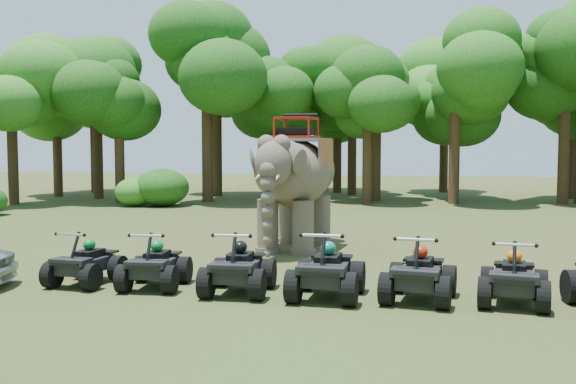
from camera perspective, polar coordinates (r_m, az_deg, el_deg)
name	(u,v)px	position (r m, az deg, el deg)	size (l,w,h in m)	color
ground	(276,279)	(14.75, -1.05, -7.70)	(110.00, 110.00, 0.00)	#47381E
elephant	(295,181)	(18.92, 0.66, 0.96)	(2.08, 4.74, 3.98)	brown
atv_0	(86,257)	(14.72, -17.55, -5.53)	(1.19, 1.63, 1.21)	black
atv_1	(155,259)	(14.01, -11.74, -5.85)	(1.21, 1.66, 1.23)	black
atv_2	(239,261)	(13.24, -4.42, -6.18)	(1.29, 1.77, 1.31)	black
atv_3	(327,264)	(12.82, 3.47, -6.37)	(1.35, 1.85, 1.37)	black
atv_4	(419,267)	(12.83, 11.59, -6.55)	(1.30, 1.78, 1.32)	black
atv_5	(514,271)	(13.00, 19.46, -6.67)	(1.25, 1.71, 1.27)	black
tree_0	(367,136)	(34.30, 7.07, 5.00)	(5.05, 5.05, 7.21)	#195114
tree_1	(455,118)	(35.06, 14.62, 6.38)	(6.34, 6.34, 9.06)	#195114
tree_2	(565,117)	(36.81, 23.39, 6.16)	(6.43, 6.43, 9.18)	#195114
tree_23	(12,131)	(36.39, -23.33, 5.01)	(5.37, 5.37, 7.68)	#195114
tree_24	(119,135)	(35.52, -14.78, 4.94)	(5.12, 5.12, 7.31)	#195114
tree_25	(207,111)	(35.40, -7.22, 7.13)	(6.92, 6.92, 9.89)	#195114
tree_26	(288,130)	(36.44, 0.02, 5.49)	(5.51, 5.51, 7.88)	#195114
tree_27	(352,126)	(40.48, 5.73, 5.85)	(6.04, 6.04, 8.62)	#195114
tree_28	(94,133)	(44.15, -16.85, 5.06)	(5.52, 5.52, 7.89)	#195114
tree_29	(276,138)	(39.30, -1.09, 4.78)	(4.94, 4.94, 7.06)	#195114
tree_30	(376,135)	(36.06, 7.87, 5.04)	(5.14, 5.14, 7.34)	#195114
tree_31	(444,125)	(43.96, 13.73, 5.83)	(6.28, 6.28, 8.97)	#195114
tree_32	(455,139)	(39.01, 14.64, 4.62)	(4.90, 4.90, 7.01)	#195114
tree_34	(57,129)	(41.34, -19.85, 5.27)	(5.71, 5.71, 8.15)	#195114
tree_35	(97,120)	(39.13, -16.61, 6.16)	(6.41, 6.41, 9.16)	#195114
tree_36	(572,131)	(40.67, 23.92, 4.98)	(5.50, 5.50, 7.85)	#195114
tree_37	(217,122)	(39.92, -6.32, 6.24)	(6.39, 6.39, 9.13)	#195114
tree_38	(325,137)	(44.39, 3.27, 4.95)	(5.22, 5.22, 7.46)	#195114
tree_39	(337,126)	(42.25, 4.42, 5.83)	(6.09, 6.09, 8.71)	#195114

